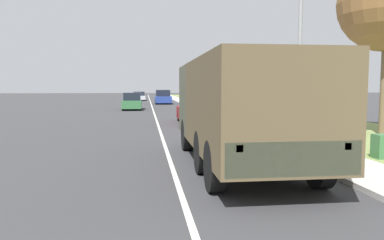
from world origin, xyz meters
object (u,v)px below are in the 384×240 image
at_px(lamp_post, 294,39).
at_px(car_third_ahead, 163,98).
at_px(car_second_ahead, 132,102).
at_px(car_nearest_ahead, 194,111).
at_px(military_truck, 239,105).
at_px(pickup_truck, 304,112).
at_px(car_fourth_ahead, 139,96).

bearing_deg(lamp_post, car_third_ahead, 95.17).
bearing_deg(lamp_post, car_second_ahead, 106.11).
bearing_deg(car_third_ahead, car_second_ahead, -106.42).
height_order(car_nearest_ahead, car_second_ahead, car_nearest_ahead).
height_order(military_truck, car_second_ahead, military_truck).
distance_m(car_third_ahead, lamp_post, 33.92).
xyz_separation_m(military_truck, car_nearest_ahead, (0.35, 11.84, -0.88)).
bearing_deg(car_nearest_ahead, pickup_truck, -42.86).
bearing_deg(car_third_ahead, car_nearest_ahead, -88.48).
distance_m(car_nearest_ahead, car_third_ahead, 24.99).
relative_size(military_truck, car_fourth_ahead, 1.66).
distance_m(pickup_truck, lamp_post, 5.66).
bearing_deg(car_fourth_ahead, military_truck, -85.97).
xyz_separation_m(military_truck, car_second_ahead, (-3.68, 25.38, -0.91)).
height_order(military_truck, car_fourth_ahead, military_truck).
bearing_deg(car_nearest_ahead, car_second_ahead, 106.59).
bearing_deg(military_truck, pickup_truck, 55.83).
xyz_separation_m(car_third_ahead, pickup_truck, (5.38, -29.35, 0.14)).
xyz_separation_m(pickup_truck, lamp_post, (-2.33, -4.29, 2.86)).
bearing_deg(pickup_truck, lamp_post, -118.53).
xyz_separation_m(car_nearest_ahead, lamp_post, (2.38, -8.67, 3.04)).
height_order(car_fourth_ahead, lamp_post, lamp_post).
bearing_deg(car_fourth_ahead, lamp_post, -82.26).
height_order(car_third_ahead, lamp_post, lamp_post).
bearing_deg(car_third_ahead, military_truck, -89.52).
distance_m(military_truck, pickup_truck, 9.05).
xyz_separation_m(car_nearest_ahead, car_fourth_ahead, (-3.77, 36.59, -0.10)).
bearing_deg(car_third_ahead, pickup_truck, -79.62).
relative_size(car_second_ahead, lamp_post, 0.73).
height_order(military_truck, pickup_truck, military_truck).
distance_m(military_truck, car_third_ahead, 36.83).
distance_m(car_second_ahead, lamp_post, 23.32).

